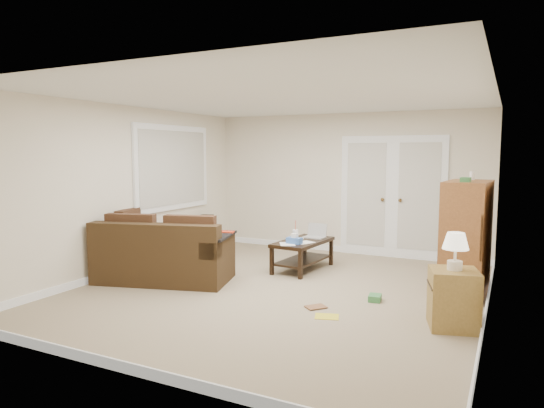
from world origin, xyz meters
The scene contains 17 objects.
floor centered at (0.00, 0.00, 0.00)m, with size 5.50×5.50×0.00m, color tan.
ceiling centered at (0.00, 0.00, 2.50)m, with size 5.00×5.50×0.02m, color white.
wall_left centered at (-2.50, 0.00, 1.25)m, with size 0.02×5.50×2.50m, color silver.
wall_right centered at (2.50, 0.00, 1.25)m, with size 0.02×5.50×2.50m, color silver.
wall_back centered at (0.00, 2.75, 1.25)m, with size 5.00×0.02×2.50m, color silver.
wall_front centered at (0.00, -2.75, 1.25)m, with size 5.00×0.02×2.50m, color silver.
baseboards centered at (0.00, 0.00, 0.05)m, with size 5.00×5.50×0.10m, color silver, non-canonical shape.
french_doors centered at (0.85, 2.71, 1.04)m, with size 1.80×0.05×2.13m.
window_left centered at (-2.46, 1.00, 1.55)m, with size 0.05×1.92×1.42m.
sectional_sofa centered at (-2.10, 0.28, 0.34)m, with size 2.54×2.93×0.86m.
coffee_table centered at (-0.15, 1.19, 0.25)m, with size 0.66×1.17×0.77m.
tv_armoire centered at (2.20, 0.87, 0.73)m, with size 0.57×0.94×1.56m.
side_cabinet centered at (2.20, -0.44, 0.36)m, with size 0.58×0.58×1.00m.
space_heater centered at (1.73, 2.45, 0.15)m, with size 0.12×0.10×0.29m, color white.
floor_magazine centered at (0.92, -0.70, 0.00)m, with size 0.26×0.20×0.01m, color yellow.
floor_greenbox centered at (1.25, 0.10, 0.04)m, with size 0.14×0.19×0.08m, color #397D42.
floor_book centered at (0.63, -0.41, 0.01)m, with size 0.17×0.23×0.02m, color brown.
Camera 1 is at (2.68, -5.62, 1.80)m, focal length 32.00 mm.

